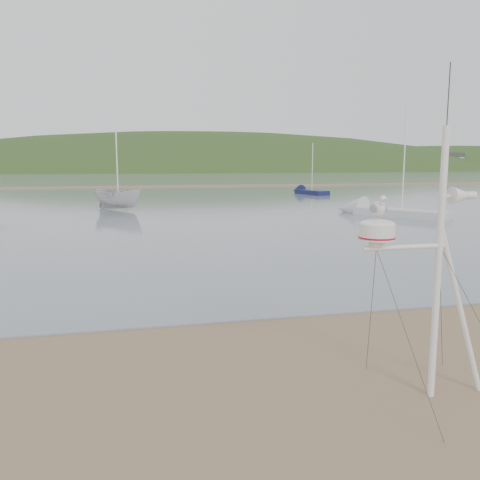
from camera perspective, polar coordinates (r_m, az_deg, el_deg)
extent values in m
plane|color=brown|center=(7.95, -13.27, -19.00)|extent=(560.00, 560.00, 0.00)
cube|color=slate|center=(139.10, -13.38, 6.97)|extent=(560.00, 256.00, 0.04)
cube|color=brown|center=(77.14, -13.38, 5.80)|extent=(560.00, 7.00, 0.07)
ellipsoid|color=#243C18|center=(246.66, -3.87, 2.71)|extent=(400.00, 180.00, 80.00)
ellipsoid|color=#243C18|center=(302.18, 23.40, 4.37)|extent=(300.00, 135.00, 56.00)
cube|color=white|center=(206.24, -23.57, 8.08)|extent=(8.40, 6.30, 8.00)
cube|color=white|center=(203.31, -16.27, 8.46)|extent=(8.40, 6.30, 8.00)
cube|color=white|center=(203.67, -8.87, 8.70)|extent=(8.40, 6.30, 8.00)
cube|color=white|center=(207.33, -1.60, 8.79)|extent=(8.40, 6.30, 8.00)
cube|color=white|center=(214.10, 5.31, 8.76)|extent=(8.40, 6.30, 8.00)
cube|color=white|center=(223.71, 11.71, 8.61)|extent=(8.40, 6.30, 8.00)
cube|color=white|center=(235.80, 17.51, 8.39)|extent=(8.40, 6.30, 8.00)
cube|color=white|center=(250.03, 22.69, 8.12)|extent=(8.40, 6.30, 8.00)
cylinder|color=white|center=(8.32, 21.37, -2.73)|extent=(0.11, 0.11, 4.20)
cylinder|color=white|center=(8.75, 23.53, -7.28)|extent=(0.97, 0.08, 2.76)
cylinder|color=white|center=(7.96, 18.06, -0.76)|extent=(1.37, 0.07, 0.07)
cylinder|color=#2D382D|center=(8.23, 22.37, 14.75)|extent=(0.02, 0.02, 0.95)
cube|color=white|center=(7.71, 15.08, -0.33)|extent=(0.17, 0.17, 0.09)
cylinder|color=white|center=(7.69, 15.13, 0.87)|extent=(0.53, 0.53, 0.23)
cylinder|color=#B40C27|center=(7.70, 15.11, 0.29)|extent=(0.54, 0.54, 0.03)
ellipsoid|color=white|center=(7.67, 15.17, 1.73)|extent=(0.53, 0.53, 0.15)
cone|color=white|center=(8.36, 23.44, 4.61)|extent=(0.27, 0.27, 0.27)
cylinder|color=white|center=(8.48, 24.47, 4.59)|extent=(0.15, 0.12, 0.12)
cube|color=white|center=(8.25, 22.38, 4.63)|extent=(0.21, 0.04, 0.04)
cylinder|color=tan|center=(7.65, 15.03, 2.54)|extent=(0.01, 0.01, 0.07)
cylinder|color=tan|center=(7.67, 15.37, 2.55)|extent=(0.01, 0.01, 0.07)
ellipsoid|color=white|center=(7.65, 15.23, 3.44)|extent=(0.18, 0.28, 0.21)
ellipsoid|color=#9EA0A6|center=(7.60, 14.75, 3.47)|extent=(0.05, 0.23, 0.13)
ellipsoid|color=#9EA0A6|center=(7.68, 15.79, 3.48)|extent=(0.05, 0.23, 0.13)
cone|color=white|center=(7.78, 14.71, 3.39)|extent=(0.09, 0.08, 0.09)
ellipsoid|color=white|center=(7.55, 15.64, 4.04)|extent=(0.09, 0.09, 0.12)
sphere|color=white|center=(7.52, 15.75, 4.46)|extent=(0.10, 0.10, 0.10)
cone|color=gold|center=(7.48, 15.95, 4.39)|extent=(0.02, 0.05, 0.02)
imported|color=silver|center=(40.22, -13.58, 6.53)|extent=(2.45, 2.44, 4.54)
cube|color=silver|center=(36.04, 17.70, 2.92)|extent=(5.05, 6.37, 0.50)
cone|color=silver|center=(38.00, 12.29, 3.41)|extent=(2.87, 2.93, 2.01)
cylinder|color=white|center=(35.88, 17.98, 8.80)|extent=(0.08, 0.08, 6.90)
cube|color=#141947|center=(58.83, 8.07, 5.33)|extent=(2.62, 5.05, 0.50)
cone|color=#141947|center=(61.39, 6.42, 5.50)|extent=(1.89, 2.00, 1.54)
cylinder|color=white|center=(58.74, 8.13, 8.16)|extent=(0.08, 0.08, 5.30)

